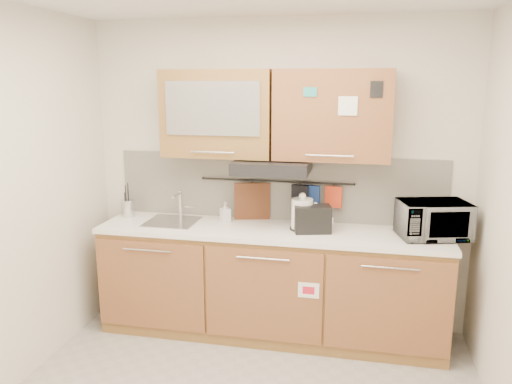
% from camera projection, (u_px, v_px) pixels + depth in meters
% --- Properties ---
extents(wall_back, '(3.20, 0.00, 3.20)m').
position_uv_depth(wall_back, '(277.00, 176.00, 4.25)').
color(wall_back, silver).
rests_on(wall_back, ground).
extents(base_cabinet, '(2.80, 0.64, 0.88)m').
position_uv_depth(base_cabinet, '(270.00, 288.00, 4.15)').
color(base_cabinet, olive).
rests_on(base_cabinet, floor).
extents(countertop, '(2.82, 0.62, 0.04)m').
position_uv_depth(countertop, '(270.00, 231.00, 4.04)').
color(countertop, white).
rests_on(countertop, base_cabinet).
extents(backsplash, '(2.80, 0.02, 0.56)m').
position_uv_depth(backsplash, '(277.00, 187.00, 4.26)').
color(backsplash, silver).
rests_on(backsplash, countertop).
extents(upper_cabinets, '(1.82, 0.37, 0.70)m').
position_uv_depth(upper_cabinets, '(274.00, 114.00, 3.97)').
color(upper_cabinets, olive).
rests_on(upper_cabinets, wall_back).
extents(range_hood, '(0.60, 0.46, 0.10)m').
position_uv_depth(range_hood, '(272.00, 167.00, 3.99)').
color(range_hood, black).
rests_on(range_hood, upper_cabinets).
extents(sink, '(0.42, 0.40, 0.26)m').
position_uv_depth(sink, '(172.00, 222.00, 4.23)').
color(sink, silver).
rests_on(sink, countertop).
extents(utensil_rail, '(1.30, 0.02, 0.02)m').
position_uv_depth(utensil_rail, '(276.00, 181.00, 4.21)').
color(utensil_rail, black).
rests_on(utensil_rail, backsplash).
extents(utensil_crock, '(0.13, 0.13, 0.30)m').
position_uv_depth(utensil_crock, '(128.00, 208.00, 4.40)').
color(utensil_crock, silver).
rests_on(utensil_crock, countertop).
extents(kettle, '(0.23, 0.22, 0.30)m').
position_uv_depth(kettle, '(302.00, 215.00, 3.99)').
color(kettle, white).
rests_on(kettle, countertop).
extents(toaster, '(0.31, 0.23, 0.21)m').
position_uv_depth(toaster, '(312.00, 219.00, 3.93)').
color(toaster, black).
rests_on(toaster, countertop).
extents(microwave, '(0.58, 0.46, 0.28)m').
position_uv_depth(microwave, '(433.00, 220.00, 3.78)').
color(microwave, '#999999').
rests_on(microwave, countertop).
extents(soap_bottle, '(0.11, 0.11, 0.17)m').
position_uv_depth(soap_bottle, '(225.00, 212.00, 4.23)').
color(soap_bottle, '#999999').
rests_on(soap_bottle, countertop).
extents(cutting_board, '(0.30, 0.10, 0.38)m').
position_uv_depth(cutting_board, '(252.00, 205.00, 4.29)').
color(cutting_board, brown).
rests_on(cutting_board, utensil_rail).
extents(oven_mitt, '(0.14, 0.06, 0.23)m').
position_uv_depth(oven_mitt, '(311.00, 199.00, 4.17)').
color(oven_mitt, navy).
rests_on(oven_mitt, utensil_rail).
extents(dark_pouch, '(0.15, 0.07, 0.22)m').
position_uv_depth(dark_pouch, '(300.00, 198.00, 4.19)').
color(dark_pouch, black).
rests_on(dark_pouch, utensil_rail).
extents(pot_holder, '(0.15, 0.06, 0.18)m').
position_uv_depth(pot_holder, '(333.00, 197.00, 4.13)').
color(pot_holder, red).
rests_on(pot_holder, utensil_rail).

